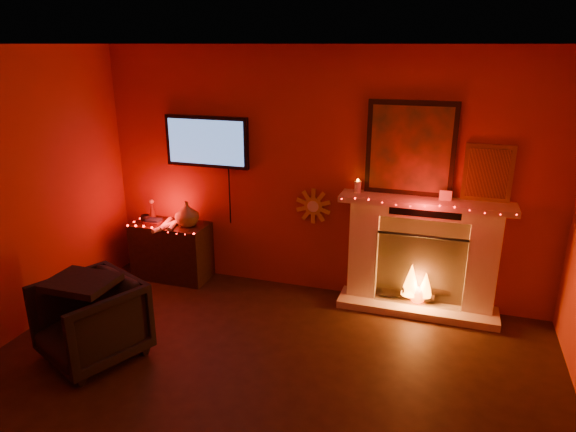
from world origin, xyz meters
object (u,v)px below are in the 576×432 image
Objects in this scene: fireplace at (421,245)px; armchair at (91,321)px; sunburst_clock at (313,206)px; console_table at (173,247)px; tv at (207,142)px.

armchair is at bearing -145.73° from fireplace.
sunburst_clock reaches higher than armchair.
sunburst_clock is at bearing 175.63° from fireplace.
fireplace is 1.23m from sunburst_clock.
fireplace reaches higher than sunburst_clock.
console_table is (-2.87, -0.13, -0.34)m from fireplace.
fireplace is 3.29m from armchair.
console_table is 1.21× the size of armchair.
sunburst_clock is at bearing 1.24° from tv.
sunburst_clock reaches higher than console_table.
tv is 1.34m from console_table.
tv is at bearing 178.50° from fireplace.
fireplace is 2.61m from tv.
console_table is (-0.43, -0.19, -1.26)m from tv.
fireplace is at bearing 2.59° from console_table.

